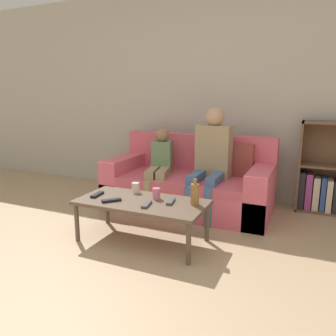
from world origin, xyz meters
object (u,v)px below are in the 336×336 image
at_px(cup_far, 156,194).
at_px(bottle, 195,194).
at_px(person_adult, 212,155).
at_px(tv_remote_2, 147,204).
at_px(tv_remote_3, 171,201).
at_px(person_child, 160,165).
at_px(coffee_table, 142,204).
at_px(couch, 190,184).
at_px(tv_remote_0, 111,200).
at_px(bookshelf, 331,180).
at_px(cup_near, 136,188).
at_px(tv_remote_1, 97,195).

distance_m(cup_far, bottle, 0.37).
xyz_separation_m(person_adult, cup_far, (-0.25, -0.86, -0.23)).
relative_size(tv_remote_2, tv_remote_3, 1.00).
relative_size(person_adult, person_child, 1.27).
xyz_separation_m(coffee_table, person_adult, (0.35, 0.95, 0.31)).
height_order(coffee_table, cup_far, cup_far).
xyz_separation_m(couch, person_child, (-0.33, -0.13, 0.23)).
relative_size(tv_remote_0, bottle, 0.70).
relative_size(bookshelf, person_child, 1.11).
xyz_separation_m(cup_far, tv_remote_2, (0.00, -0.20, -0.04)).
relative_size(person_child, cup_far, 9.15).
bearing_deg(tv_remote_3, cup_far, 154.26).
bearing_deg(tv_remote_3, coffee_table, -178.66).
height_order(couch, tv_remote_2, couch).
xyz_separation_m(coffee_table, tv_remote_3, (0.26, 0.06, 0.05)).
relative_size(person_adult, cup_far, 11.66).
distance_m(person_adult, cup_near, 0.95).
relative_size(cup_near, bottle, 0.43).
bearing_deg(bookshelf, cup_near, -142.79).
bearing_deg(coffee_table, person_adult, 69.89).
bearing_deg(person_adult, tv_remote_0, -116.65).
height_order(couch, bottle, couch).
xyz_separation_m(tv_remote_0, tv_remote_2, (0.33, 0.03, 0.00)).
bearing_deg(person_adult, person_child, -173.53).
height_order(bookshelf, cup_far, bookshelf).
bearing_deg(tv_remote_2, bookshelf, 37.11).
height_order(couch, coffee_table, couch).
height_order(person_adult, person_child, person_adult).
bearing_deg(tv_remote_1, tv_remote_0, -28.39).
distance_m(bookshelf, person_adult, 1.36).
height_order(cup_near, tv_remote_2, cup_near).
distance_m(cup_near, tv_remote_2, 0.40).
bearing_deg(bottle, bookshelf, 52.29).
xyz_separation_m(person_adult, cup_near, (-0.52, -0.76, -0.23)).
bearing_deg(coffee_table, cup_far, 44.60).
bearing_deg(cup_far, person_child, 113.08).
height_order(person_adult, tv_remote_0, person_adult).
bearing_deg(cup_far, bottle, -1.59).
bearing_deg(person_child, tv_remote_1, -114.93).
xyz_separation_m(tv_remote_1, tv_remote_3, (0.70, 0.09, 0.00)).
height_order(bookshelf, tv_remote_3, bookshelf).
xyz_separation_m(tv_remote_1, bottle, (0.91, 0.12, 0.08)).
height_order(bookshelf, tv_remote_0, bookshelf).
relative_size(bookshelf, tv_remote_0, 6.46).
bearing_deg(bookshelf, couch, -162.19).
xyz_separation_m(cup_far, bottle, (0.36, -0.01, 0.05)).
relative_size(bookshelf, person_adult, 0.87).
bearing_deg(bookshelf, person_child, -161.39).
relative_size(tv_remote_3, bottle, 0.78).
height_order(person_child, tv_remote_3, person_child).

